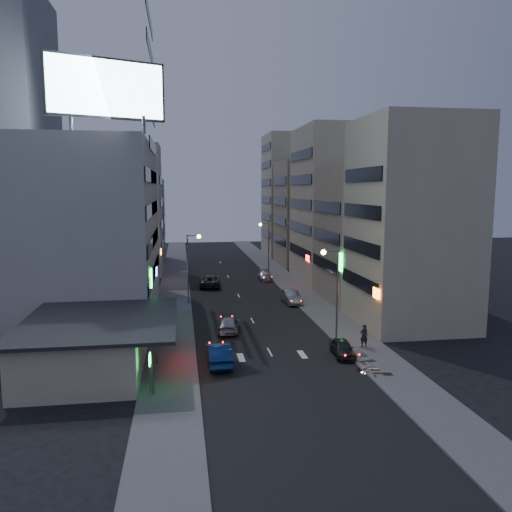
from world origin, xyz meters
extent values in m
plane|color=black|center=(0.00, 0.00, 0.00)|extent=(180.00, 180.00, 0.00)
cube|color=#4C4C4F|center=(-8.00, 30.00, 0.06)|extent=(4.00, 120.00, 0.12)
cube|color=#4C4C4F|center=(8.00, 30.00, 0.06)|extent=(4.00, 120.00, 0.12)
cube|color=#BAAD92|center=(-14.00, 2.00, 1.80)|extent=(8.00, 12.00, 3.60)
cube|color=black|center=(-13.00, 2.00, 3.75)|extent=(11.00, 13.00, 0.25)
cube|color=black|center=(-8.90, 2.00, 3.10)|extent=(0.12, 4.00, 0.90)
cube|color=#FF1E14|center=(-8.82, 2.00, 3.10)|extent=(0.04, 3.70, 0.70)
cube|color=#A4A4A0|center=(-17.00, 20.00, 9.00)|extent=(14.00, 24.00, 18.00)
cube|color=slate|center=(-26.00, 23.00, 17.00)|extent=(10.00, 14.00, 34.00)
cube|color=#BAAD92|center=(15.00, 10.50, 10.00)|extent=(10.00, 11.00, 20.00)
cube|color=gray|center=(15.50, 22.00, 8.00)|extent=(11.00, 12.00, 16.00)
cube|color=#BAAD92|center=(15.00, 35.00, 11.00)|extent=(10.00, 14.00, 22.00)
cube|color=#A4A4A0|center=(-15.50, 45.00, 10.00)|extent=(11.00, 10.00, 20.00)
cube|color=slate|center=(-16.00, 58.00, 7.50)|extent=(12.00, 10.00, 15.00)
cube|color=gray|center=(15.50, 50.00, 9.00)|extent=(11.00, 12.00, 18.00)
cube|color=#BAAD92|center=(16.00, 64.00, 12.00)|extent=(12.00, 12.00, 24.00)
cylinder|color=#595B60|center=(-16.00, 10.00, 18.75)|extent=(0.30, 0.30, 1.50)
cylinder|color=#595B60|center=(-10.00, 10.00, 18.75)|extent=(0.30, 0.30, 1.50)
cube|color=black|center=(-13.00, 10.00, 21.70)|extent=(9.52, 3.75, 5.00)
cube|color=#BFEDFF|center=(-12.92, 9.79, 21.70)|extent=(9.04, 3.34, 4.60)
cylinder|color=#595B60|center=(6.30, 6.00, 4.12)|extent=(0.16, 0.16, 8.00)
cylinder|color=#595B60|center=(5.60, 6.00, 8.02)|extent=(1.40, 0.10, 0.10)
sphere|color=#FFD88C|center=(5.00, 6.00, 7.92)|extent=(0.44, 0.44, 0.44)
cylinder|color=#595B60|center=(-6.30, 22.00, 4.12)|extent=(0.16, 0.16, 8.00)
cylinder|color=#595B60|center=(-5.60, 22.00, 8.02)|extent=(1.40, 0.10, 0.10)
sphere|color=#FFD88C|center=(-5.00, 22.00, 7.92)|extent=(0.44, 0.44, 0.44)
cylinder|color=#595B60|center=(6.30, 40.00, 4.12)|extent=(0.16, 0.16, 8.00)
cylinder|color=#595B60|center=(5.60, 40.00, 8.02)|extent=(1.40, 0.10, 0.10)
sphere|color=#FFD88C|center=(5.00, 40.00, 7.92)|extent=(0.44, 0.44, 0.44)
imported|color=#292A2E|center=(5.60, 2.18, 0.65)|extent=(1.80, 3.90, 1.30)
imported|color=#A1A5A9|center=(5.60, 21.04, 0.76)|extent=(1.83, 4.70, 1.53)
imported|color=#292A2F|center=(-3.23, 32.32, 0.81)|extent=(3.08, 6.00, 1.62)
imported|color=#9EA2A6|center=(5.15, 36.39, 0.66)|extent=(2.12, 4.64, 1.32)
imported|color=navy|center=(-4.35, 1.73, 0.81)|extent=(1.76, 4.93, 1.62)
imported|color=#A4A5AD|center=(-2.74, 10.44, 0.67)|extent=(2.69, 4.89, 1.34)
imported|color=black|center=(7.99, 3.80, 1.08)|extent=(0.76, 0.55, 1.93)
camera|label=1|loc=(-7.04, -34.90, 13.31)|focal=35.00mm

